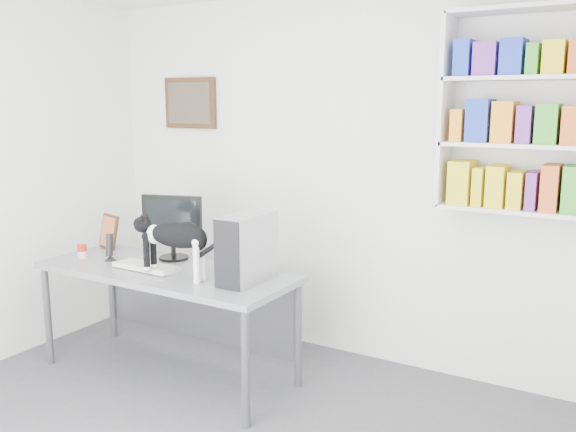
{
  "coord_description": "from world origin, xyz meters",
  "views": [
    {
      "loc": [
        2.04,
        -2.08,
        1.91
      ],
      "look_at": [
        -0.09,
        1.53,
        1.12
      ],
      "focal_mm": 38.0,
      "sensor_mm": 36.0,
      "label": 1
    }
  ],
  "objects": [
    {
      "name": "wall_art",
      "position": [
        -1.3,
        1.97,
        1.9
      ],
      "size": [
        0.52,
        0.04,
        0.42
      ],
      "primitive_type": "cube",
      "color": "#462A16",
      "rests_on": "room"
    },
    {
      "name": "keyboard",
      "position": [
        -0.86,
        0.92,
        0.79
      ],
      "size": [
        0.48,
        0.19,
        0.04
      ],
      "primitive_type": "cube",
      "rotation": [
        0.0,
        0.0,
        -0.02
      ],
      "color": "silver",
      "rests_on": "desk"
    },
    {
      "name": "desk",
      "position": [
        -0.75,
        0.99,
        0.39
      ],
      "size": [
        1.87,
        0.74,
        0.78
      ],
      "primitive_type": "cube",
      "rotation": [
        0.0,
        0.0,
        -0.01
      ],
      "color": "gray",
      "rests_on": "room"
    },
    {
      "name": "soup_can",
      "position": [
        -1.48,
        0.91,
        0.83
      ],
      "size": [
        0.08,
        0.08,
        0.1
      ],
      "primitive_type": "cylinder",
      "rotation": [
        0.0,
        0.0,
        0.24
      ],
      "color": "red",
      "rests_on": "desk"
    },
    {
      "name": "bookshelf",
      "position": [
        1.4,
        1.85,
        1.85
      ],
      "size": [
        1.03,
        0.28,
        1.24
      ],
      "primitive_type": "cube",
      "color": "silver",
      "rests_on": "room"
    },
    {
      "name": "pc_tower",
      "position": [
        -0.09,
        1.03,
        1.0
      ],
      "size": [
        0.2,
        0.44,
        0.44
      ],
      "primitive_type": "cube",
      "rotation": [
        0.0,
        0.0,
        0.01
      ],
      "color": "#A8A8AD",
      "rests_on": "desk"
    },
    {
      "name": "leaning_print",
      "position": [
        -1.54,
        1.23,
        0.91
      ],
      "size": [
        0.24,
        0.14,
        0.28
      ],
      "primitive_type": "cube",
      "rotation": [
        0.0,
        0.0,
        -0.26
      ],
      "color": "#462A16",
      "rests_on": "desk"
    },
    {
      "name": "room",
      "position": [
        0.0,
        0.0,
        1.35
      ],
      "size": [
        4.01,
        4.01,
        2.7
      ],
      "color": "#4D4D52",
      "rests_on": "ground"
    },
    {
      "name": "monitor",
      "position": [
        -0.88,
        1.22,
        1.02
      ],
      "size": [
        0.5,
        0.34,
        0.48
      ],
      "primitive_type": "cube",
      "rotation": [
        0.0,
        0.0,
        0.3
      ],
      "color": "black",
      "rests_on": "desk"
    },
    {
      "name": "cat",
      "position": [
        -0.53,
        0.85,
        0.97
      ],
      "size": [
        0.64,
        0.23,
        0.39
      ],
      "primitive_type": null,
      "rotation": [
        0.0,
        0.0,
        0.1
      ],
      "color": "black",
      "rests_on": "desk"
    },
    {
      "name": "speaker",
      "position": [
        -1.25,
        0.96,
        0.88
      ],
      "size": [
        0.12,
        0.12,
        0.21
      ],
      "primitive_type": "cylinder",
      "rotation": [
        0.0,
        0.0,
        0.35
      ],
      "color": "black",
      "rests_on": "desk"
    }
  ]
}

